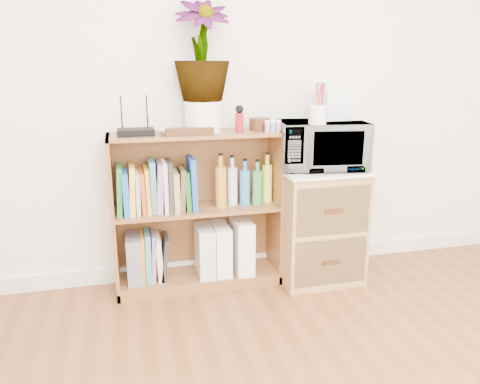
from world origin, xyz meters
name	(u,v)px	position (x,y,z in m)	size (l,w,h in m)	color
skirting_board	(247,261)	(0.00, 2.24, 0.05)	(4.00, 0.02, 0.10)	white
bookshelf	(197,211)	(-0.35, 2.10, 0.47)	(1.00, 0.30, 0.95)	brown
wicker_unit	(317,225)	(0.40, 2.02, 0.35)	(0.50, 0.45, 0.70)	#9E7542
microwave	(321,145)	(0.40, 2.02, 0.86)	(0.51, 0.35, 0.28)	silver
pen_cup	(318,114)	(0.32, 1.90, 1.06)	(0.10, 0.10, 0.11)	white
small_appliance	(338,105)	(0.54, 2.10, 1.09)	(0.23, 0.19, 0.18)	white
router	(136,132)	(-0.69, 2.08, 0.97)	(0.20, 0.14, 0.04)	black
white_bowl	(169,132)	(-0.50, 2.07, 0.97)	(0.13, 0.13, 0.03)	white
plant_pot	(203,117)	(-0.30, 2.12, 1.04)	(0.21, 0.21, 0.18)	white
potted_plant	(202,50)	(-0.30, 2.12, 1.40)	(0.31, 0.31, 0.55)	#32762F
trinket_box	(190,132)	(-0.40, 2.00, 0.97)	(0.27, 0.07, 0.04)	#3A220F
kokeshi_doll	(239,123)	(-0.10, 2.06, 1.00)	(0.05, 0.05, 0.11)	maroon
wooden_bowl	(260,124)	(0.04, 2.11, 0.99)	(0.13, 0.13, 0.07)	#381A0F
paint_jars	(273,128)	(0.09, 2.01, 0.97)	(0.10, 0.04, 0.05)	#D77780
file_box	(134,258)	(-0.74, 2.10, 0.21)	(0.08, 0.23, 0.28)	slate
magazine_holder_left	(205,250)	(-0.31, 2.09, 0.22)	(0.10, 0.24, 0.31)	silver
magazine_holder_mid	(221,248)	(-0.21, 2.09, 0.22)	(0.10, 0.25, 0.31)	white
magazine_holder_right	(242,245)	(-0.08, 2.09, 0.24)	(0.11, 0.27, 0.33)	white
cookbooks	(157,188)	(-0.59, 2.10, 0.64)	(0.46, 0.20, 0.31)	#228230
liquor_bottles	(243,181)	(-0.06, 2.10, 0.65)	(0.37, 0.07, 0.32)	#C28224
lower_books	(153,256)	(-0.63, 2.10, 0.21)	(0.17, 0.19, 0.30)	orange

